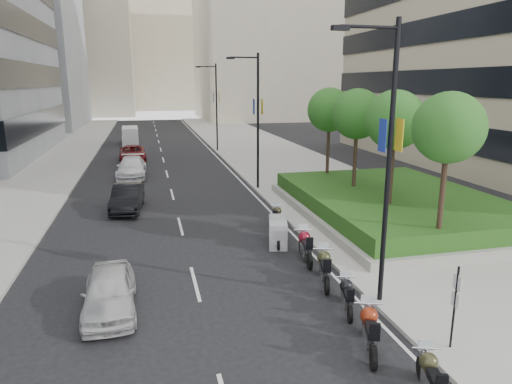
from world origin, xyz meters
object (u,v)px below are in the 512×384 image
object	(u,v)px
car_b	(127,198)
car_d	(132,153)
motorcycle_1	(370,330)
motorcycle_6	(277,217)
parking_sign	(455,303)
car_a	(109,291)
lamp_post_0	(385,153)
motorcycle_3	(324,267)
motorcycle_0	(431,377)
car_c	(132,167)
lamp_post_1	(256,115)
motorcycle_4	(305,246)
motorcycle_2	(347,296)
lamp_post_2	(215,103)
motorcycle_5	(278,232)
delivery_van	(130,136)

from	to	relation	value
car_b	car_d	size ratio (longest dim) A/B	0.87
motorcycle_1	motorcycle_6	distance (m)	10.99
parking_sign	car_a	distance (m)	10.25
lamp_post_0	motorcycle_1	distance (m)	5.26
motorcycle_3	car_d	bearing A→B (deg)	29.69
motorcycle_0	parking_sign	bearing A→B (deg)	-30.01
motorcycle_1	motorcycle_6	size ratio (longest dim) A/B	1.13
motorcycle_3	motorcycle_6	size ratio (longest dim) A/B	1.16
motorcycle_0	car_d	bearing A→B (deg)	29.43
lamp_post_0	motorcycle_0	world-z (taller)	lamp_post_0
motorcycle_3	car_c	xyz separation A→B (m)	(-7.27, 21.44, 0.14)
lamp_post_1	motorcycle_0	xyz separation A→B (m)	(-1.00, -21.51, -4.52)
car_a	car_c	bearing A→B (deg)	87.88
car_a	car_b	bearing A→B (deg)	87.60
motorcycle_4	lamp_post_0	bearing A→B (deg)	-158.27
lamp_post_1	car_b	bearing A→B (deg)	-158.60
motorcycle_1	motorcycle_2	size ratio (longest dim) A/B	1.15
lamp_post_2	motorcycle_5	bearing A→B (deg)	-93.09
motorcycle_4	car_c	xyz separation A→B (m)	(-7.34, 19.18, 0.13)
lamp_post_2	motorcycle_5	size ratio (longest dim) A/B	4.37
car_c	delivery_van	world-z (taller)	delivery_van
car_d	lamp_post_2	bearing A→B (deg)	22.02
lamp_post_2	car_c	world-z (taller)	lamp_post_2
motorcycle_0	motorcycle_5	bearing A→B (deg)	20.59
motorcycle_2	motorcycle_6	size ratio (longest dim) A/B	0.98
motorcycle_3	lamp_post_0	bearing A→B (deg)	-135.57
car_b	car_d	xyz separation A→B (m)	(-0.10, 17.44, -0.02)
lamp_post_1	motorcycle_6	bearing A→B (deg)	-96.35
lamp_post_1	motorcycle_3	bearing A→B (deg)	-93.99
motorcycle_3	parking_sign	bearing A→B (deg)	-145.27
lamp_post_0	motorcycle_2	world-z (taller)	lamp_post_0
lamp_post_1	motorcycle_6	world-z (taller)	lamp_post_1
motorcycle_2	motorcycle_3	distance (m)	2.11
motorcycle_6	delivery_van	size ratio (longest dim) A/B	0.41
motorcycle_5	delivery_van	bearing A→B (deg)	25.75
motorcycle_2	car_c	size ratio (longest dim) A/B	0.37
car_c	car_d	distance (m)	7.83
motorcycle_0	motorcycle_2	xyz separation A→B (m)	(-0.12, 4.31, -0.02)
car_a	car_c	size ratio (longest dim) A/B	0.77
motorcycle_5	motorcycle_6	bearing A→B (deg)	-0.18
motorcycle_5	motorcycle_0	bearing A→B (deg)	-162.56
motorcycle_4	car_c	bearing A→B (deg)	29.36
lamp_post_1	car_c	distance (m)	11.31
motorcycle_4	car_c	world-z (taller)	car_c
parking_sign	motorcycle_2	world-z (taller)	parking_sign
motorcycle_5	car_a	bearing A→B (deg)	138.60
motorcycle_1	delivery_van	bearing A→B (deg)	29.19
lamp_post_2	lamp_post_0	bearing A→B (deg)	-90.00
parking_sign	car_d	world-z (taller)	parking_sign
motorcycle_4	car_d	xyz separation A→B (m)	(-7.45, 27.01, 0.08)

